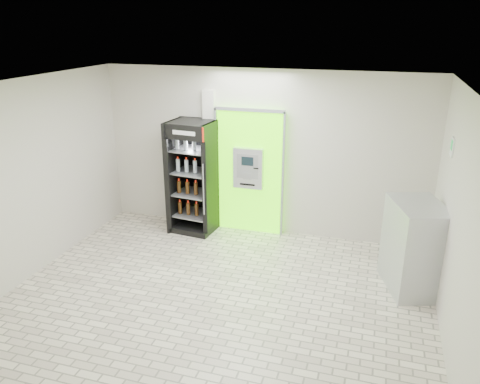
% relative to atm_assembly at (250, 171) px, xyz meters
% --- Properties ---
extents(ground, '(6.00, 6.00, 0.00)m').
position_rel_atm_assembly_xyz_m(ground, '(0.20, -2.41, -1.17)').
color(ground, beige).
rests_on(ground, ground).
extents(room_shell, '(6.00, 6.00, 6.00)m').
position_rel_atm_assembly_xyz_m(room_shell, '(0.20, -2.41, 0.67)').
color(room_shell, beige).
rests_on(room_shell, ground).
extents(atm_assembly, '(1.30, 0.24, 2.33)m').
position_rel_atm_assembly_xyz_m(atm_assembly, '(0.00, 0.00, 0.00)').
color(atm_assembly, '#54F003').
rests_on(atm_assembly, ground).
extents(pillar, '(0.22, 0.11, 2.60)m').
position_rel_atm_assembly_xyz_m(pillar, '(-0.78, 0.04, 0.13)').
color(pillar, silver).
rests_on(pillar, ground).
extents(beverage_cooler, '(0.86, 0.79, 2.09)m').
position_rel_atm_assembly_xyz_m(beverage_cooler, '(-1.00, -0.26, -0.17)').
color(beverage_cooler, black).
rests_on(beverage_cooler, ground).
extents(steel_cabinet, '(0.96, 1.16, 1.34)m').
position_rel_atm_assembly_xyz_m(steel_cabinet, '(2.86, -1.30, -0.50)').
color(steel_cabinet, '#B1B4BA').
rests_on(steel_cabinet, ground).
extents(exit_sign, '(0.02, 0.22, 0.26)m').
position_rel_atm_assembly_xyz_m(exit_sign, '(3.19, -1.01, 0.95)').
color(exit_sign, white).
rests_on(exit_sign, room_shell).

